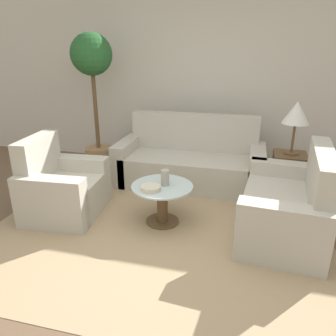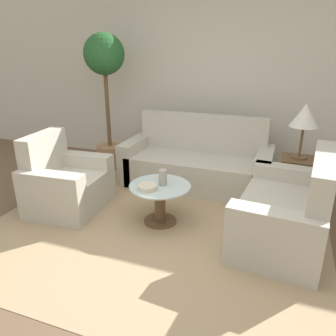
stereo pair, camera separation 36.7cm
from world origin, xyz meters
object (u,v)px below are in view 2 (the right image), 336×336
Objects in this scene: bowl at (147,187)px; loveseat at (289,214)px; table_lamp at (305,117)px; potted_plant at (106,80)px; sofa_main at (197,163)px; vase at (163,177)px; armchair at (64,185)px; coffee_table at (160,198)px.

loveseat is at bearing 9.73° from bowl.
loveseat is at bearing -93.06° from table_lamp.
table_lamp is at bearing -7.18° from potted_plant.
loveseat is 3.20m from potted_plant.
potted_plant reaches higher than sofa_main.
bowl is (1.32, -1.52, -0.90)m from potted_plant.
bowl is at bearing -122.60° from vase.
armchair is 0.46× the size of potted_plant.
loveseat is at bearing 3.27° from vase.
armchair is at bearing -81.54° from potted_plant.
potted_plant is at bearing 173.24° from sofa_main.
sofa_main is 1.80m from armchair.
table_lamp reaches higher than armchair.
table_lamp is at bearing 36.67° from vase.
armchair is at bearing -175.47° from vase.
sofa_main is at bearing 87.30° from vase.
loveseat is at bearing 4.13° from coffee_table.
bowl is (-0.11, -0.17, -0.06)m from vase.
vase is at bearing -89.66° from armchair.
vase is 0.83× the size of bowl.
sofa_main is 1.84m from potted_plant.
loveseat is at bearing -25.14° from potted_plant.
sofa_main is 1.20m from vase.
potted_plant is at bearing 130.98° from bowl.
vase is at bearing -143.33° from table_lamp.
coffee_table is at bearing 60.91° from bowl.
table_lamp reaches higher than bowl.
armchair is 2.52m from loveseat.
potted_plant is at bearing 136.52° from vase.
potted_plant is (-1.49, 0.18, 1.07)m from sofa_main.
vase is (-1.30, -0.07, 0.23)m from loveseat.
armchair reaches higher than coffee_table.
coffee_table is 0.25m from bowl.
potted_plant is (-1.40, 1.38, 1.08)m from coffee_table.
sofa_main is 1.20m from coffee_table.
armchair is (-1.27, -1.28, -0.00)m from sofa_main.
coffee_table is 0.24m from vase.
armchair reaches higher than vase.
sofa_main is 11.79× the size of vase.
armchair is 2.90m from table_lamp.
armchair is at bearing -81.17° from loveseat.
potted_plant reaches higher than armchair.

